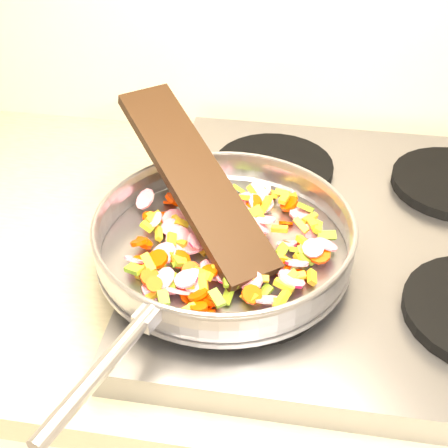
# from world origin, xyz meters

# --- Properties ---
(cooktop) EXTENTS (0.60, 0.60, 0.04)m
(cooktop) POSITION_xyz_m (-0.70, 1.67, 0.92)
(cooktop) COLOR #939399
(cooktop) RESTS_ON counter_top
(grate_fl) EXTENTS (0.19, 0.19, 0.02)m
(grate_fl) POSITION_xyz_m (-0.84, 1.52, 0.95)
(grate_fl) COLOR black
(grate_fl) RESTS_ON cooktop
(grate_bl) EXTENTS (0.19, 0.19, 0.02)m
(grate_bl) POSITION_xyz_m (-0.84, 1.81, 0.95)
(grate_bl) COLOR black
(grate_bl) RESTS_ON cooktop
(saute_pan) EXTENTS (0.37, 0.53, 0.05)m
(saute_pan) POSITION_xyz_m (-0.88, 1.57, 0.99)
(saute_pan) COLOR #9E9EA5
(saute_pan) RESTS_ON grate_fl
(vegetable_heap) EXTENTS (0.29, 0.29, 0.05)m
(vegetable_heap) POSITION_xyz_m (-0.88, 1.57, 0.98)
(vegetable_heap) COLOR #719F21
(vegetable_heap) RESTS_ON saute_pan
(wooden_spatula) EXTENTS (0.26, 0.29, 0.13)m
(wooden_spatula) POSITION_xyz_m (-0.93, 1.62, 1.04)
(wooden_spatula) COLOR black
(wooden_spatula) RESTS_ON saute_pan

